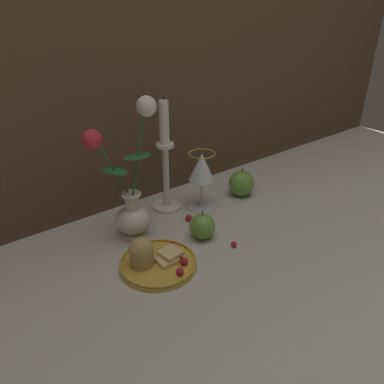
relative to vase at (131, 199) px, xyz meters
The scene contains 9 objects.
ground_plane 0.18m from the vase, 27.06° to the right, with size 2.40×2.40×0.00m, color #B7B2A3.
vase is the anchor object (origin of this frame).
plate_with_pastries 0.17m from the vase, 101.11° to the right, with size 0.18×0.18×0.08m.
wine_glass 0.23m from the vase, ahead, with size 0.08×0.08×0.17m.
candlestick 0.16m from the vase, 23.76° to the left, with size 0.08×0.08×0.33m.
apple_beside_vase 0.38m from the vase, ahead, with size 0.08×0.08×0.09m.
apple_near_glass 0.19m from the vase, 41.17° to the right, with size 0.07×0.07×0.08m.
berry_near_plate 0.19m from the vase, 11.72° to the right, with size 0.02×0.02×0.02m, color #AD192D.
berry_front_center 0.28m from the vase, 49.17° to the right, with size 0.01×0.01×0.01m, color #AD192D.
Camera 1 is at (-0.50, -0.67, 0.55)m, focal length 35.00 mm.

